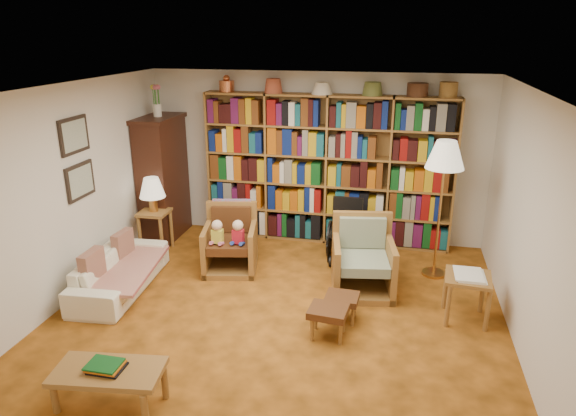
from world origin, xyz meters
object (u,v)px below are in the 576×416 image
(footstool_b, at_px, (328,314))
(coffee_table, at_px, (109,374))
(wheelchair, at_px, (346,232))
(side_table_lamp, at_px, (155,221))
(side_table_papers, at_px, (468,283))
(sofa, at_px, (120,271))
(armchair_leather, at_px, (232,242))
(armchair_sage, at_px, (364,262))
(footstool_a, at_px, (342,300))
(floor_lamp, at_px, (445,160))

(footstool_b, relative_size, coffee_table, 0.44)
(wheelchair, bearing_deg, side_table_lamp, -173.06)
(footstool_b, bearing_deg, side_table_papers, 24.90)
(sofa, xyz_separation_m, armchair_leather, (1.16, 0.91, 0.12))
(sofa, bearing_deg, side_table_lamp, 0.55)
(side_table_lamp, relative_size, coffee_table, 0.63)
(armchair_sage, bearing_deg, side_table_lamp, 170.19)
(wheelchair, distance_m, footstool_b, 2.03)
(wheelchair, height_order, footstool_a, wheelchair)
(sofa, height_order, side_table_papers, side_table_papers)
(armchair_leather, height_order, floor_lamp, floor_lamp)
(armchair_leather, relative_size, side_table_papers, 1.56)
(sofa, relative_size, armchair_leather, 1.87)
(wheelchair, height_order, footstool_b, wheelchair)
(side_table_papers, xyz_separation_m, footstool_a, (-1.33, -0.30, -0.19))
(armchair_sage, relative_size, footstool_a, 2.47)
(side_table_papers, distance_m, footstool_b, 1.59)
(footstool_b, bearing_deg, armchair_leather, 136.88)
(side_table_lamp, xyz_separation_m, footstool_a, (2.86, -1.34, -0.20))
(side_table_lamp, bearing_deg, side_table_papers, -13.81)
(side_table_lamp, height_order, armchair_sage, armchair_sage)
(sofa, relative_size, footstool_a, 4.39)
(side_table_lamp, height_order, side_table_papers, side_table_lamp)
(coffee_table, bearing_deg, armchair_sage, 53.40)
(armchair_leather, bearing_deg, side_table_lamp, 167.03)
(wheelchair, bearing_deg, floor_lamp, -13.82)
(armchair_sage, relative_size, coffee_table, 0.95)
(sofa, bearing_deg, footstool_b, -104.82)
(side_table_lamp, distance_m, armchair_leather, 1.29)
(wheelchair, xyz_separation_m, coffee_table, (-1.62, -3.46, -0.08))
(armchair_sage, distance_m, footstool_a, 0.84)
(sofa, height_order, floor_lamp, floor_lamp)
(wheelchair, height_order, side_table_papers, wheelchair)
(armchair_leather, height_order, coffee_table, armchair_leather)
(armchair_sage, bearing_deg, footstool_b, -103.09)
(side_table_lamp, bearing_deg, footstool_b, -31.59)
(armchair_leather, xyz_separation_m, footstool_a, (1.61, -1.05, -0.11))
(side_table_lamp, relative_size, wheelchair, 0.70)
(armchair_sage, xyz_separation_m, floor_lamp, (0.89, 0.56, 1.19))
(sofa, bearing_deg, footstool_a, -97.05)
(floor_lamp, distance_m, footstool_b, 2.44)
(floor_lamp, xyz_separation_m, footstool_a, (-1.06, -1.37, -1.30))
(sofa, xyz_separation_m, side_table_lamp, (-0.10, 1.20, 0.21))
(side_table_papers, height_order, footstool_b, side_table_papers)
(floor_lamp, xyz_separation_m, side_table_papers, (0.27, -1.07, -1.10))
(coffee_table, bearing_deg, floor_lamp, 48.27)
(side_table_lamp, relative_size, floor_lamp, 0.34)
(armchair_sage, bearing_deg, footstool_a, -101.81)
(side_table_papers, xyz_separation_m, coffee_table, (-3.10, -2.10, -0.13))
(side_table_lamp, bearing_deg, coffee_table, -70.67)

